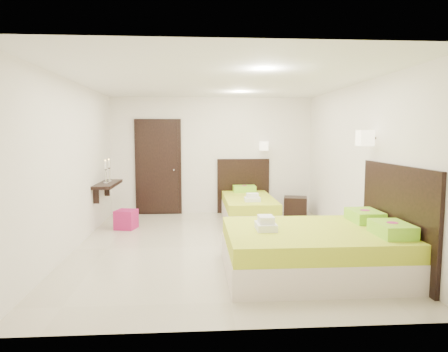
{
  "coord_description": "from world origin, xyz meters",
  "views": [
    {
      "loc": [
        -0.35,
        -6.22,
        1.79
      ],
      "look_at": [
        0.1,
        0.3,
        1.1
      ],
      "focal_mm": 32.0,
      "sensor_mm": 36.0,
      "label": 1
    }
  ],
  "objects": [
    {
      "name": "door",
      "position": [
        -1.2,
        2.7,
        1.05
      ],
      "size": [
        1.02,
        0.15,
        2.14
      ],
      "color": "black",
      "rests_on": "ground"
    },
    {
      "name": "console_shelf",
      "position": [
        -2.08,
        1.6,
        0.82
      ],
      "size": [
        0.35,
        1.2,
        0.78
      ],
      "color": "black",
      "rests_on": "ground"
    },
    {
      "name": "ottoman",
      "position": [
        -1.69,
        1.32,
        0.18
      ],
      "size": [
        0.44,
        0.44,
        0.36
      ],
      "primitive_type": "cube",
      "rotation": [
        0.0,
        0.0,
        -0.25
      ],
      "color": "#90134C",
      "rests_on": "ground"
    },
    {
      "name": "floor",
      "position": [
        0.0,
        0.0,
        0.0
      ],
      "size": [
        5.5,
        5.5,
        0.0
      ],
      "primitive_type": "plane",
      "color": "#BCB39C",
      "rests_on": "ground"
    },
    {
      "name": "nightstand",
      "position": [
        1.79,
        2.21,
        0.21
      ],
      "size": [
        0.58,
        0.54,
        0.43
      ],
      "primitive_type": "cube",
      "rotation": [
        0.0,
        0.0,
        -0.25
      ],
      "color": "black",
      "rests_on": "ground"
    },
    {
      "name": "bed_double",
      "position": [
        1.22,
        -1.32,
        0.33
      ],
      "size": [
        2.23,
        1.9,
        1.84
      ],
      "color": "beige",
      "rests_on": "ground"
    },
    {
      "name": "bed_single",
      "position": [
        0.71,
        1.85,
        0.3
      ],
      "size": [
        1.18,
        1.97,
        1.62
      ],
      "color": "beige",
      "rests_on": "ground"
    }
  ]
}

